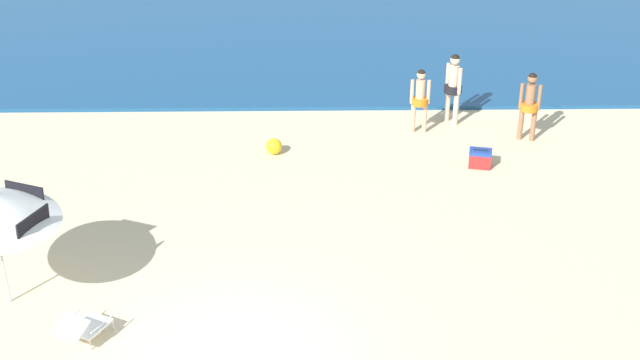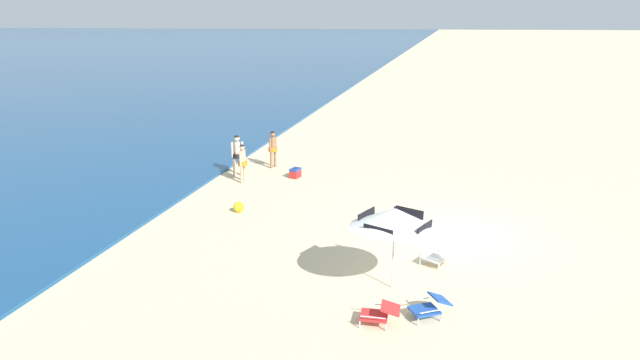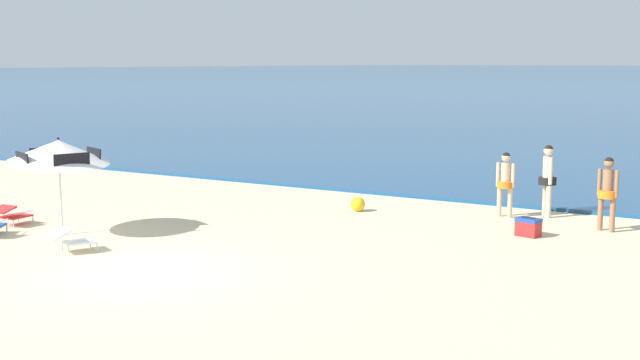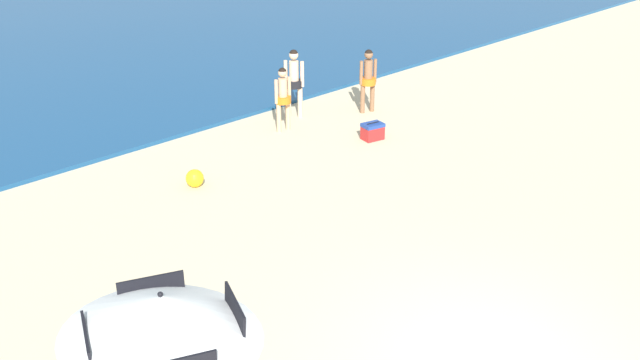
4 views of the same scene
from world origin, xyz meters
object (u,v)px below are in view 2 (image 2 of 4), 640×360
beach_ball (239,207)px  person_standing_beside (273,147)px  beach_umbrella_striped_main (395,218)px  person_wading_in (237,152)px  cooler_box (295,173)px  person_standing_near_shore (243,160)px  lounge_chair_facing_sea (380,313)px  lounge_chair_beside_umbrella (430,306)px  lounge_chair_under_umbrella (438,257)px

beach_ball → person_standing_beside: bearing=6.6°
beach_umbrella_striped_main → person_wading_in: bearing=41.0°
cooler_box → beach_ball: 4.66m
person_standing_beside → cooler_box: (-1.35, -1.42, -0.77)m
person_standing_near_shore → person_standing_beside: bearing=-11.0°
lounge_chair_facing_sea → lounge_chair_beside_umbrella: bearing=-62.2°
lounge_chair_facing_sea → beach_ball: (6.10, 5.70, -0.09)m
beach_ball → lounge_chair_facing_sea: bearing=-136.9°
person_standing_near_shore → cooler_box: (1.15, -1.91, -0.72)m
lounge_chair_facing_sea → person_wading_in: 12.83m
person_standing_near_shore → cooler_box: 2.34m
beach_umbrella_striped_main → person_standing_near_shore: bearing=41.8°
person_standing_beside → beach_ball: (-5.96, -0.68, -0.78)m
beach_umbrella_striped_main → beach_ball: 7.41m
lounge_chair_under_umbrella → lounge_chair_facing_sea: lounge_chair_under_umbrella is taller
lounge_chair_beside_umbrella → beach_ball: size_ratio=2.73×
lounge_chair_under_umbrella → person_standing_beside: 11.60m
person_standing_near_shore → person_wading_in: bearing=33.0°
lounge_chair_beside_umbrella → cooler_box: (10.15, 6.02, -0.07)m
beach_ball → person_standing_near_shore: bearing=18.7°
lounge_chair_under_umbrella → lounge_chair_facing_sea: size_ratio=1.16×
person_standing_near_shore → cooler_box: person_standing_near_shore is taller
lounge_chair_under_umbrella → lounge_chair_facing_sea: 3.49m
lounge_chair_under_umbrella → person_standing_beside: bearing=40.8°
person_standing_beside → lounge_chair_under_umbrella: bearing=-139.2°
beach_umbrella_striped_main → lounge_chair_under_umbrella: (1.51, -1.09, -1.57)m
person_standing_near_shore → person_wading_in: person_wading_in is taller
lounge_chair_facing_sea → person_standing_near_shore: 11.79m
person_standing_near_shore → beach_ball: 3.72m
lounge_chair_beside_umbrella → beach_ball: (5.54, 6.76, -0.09)m
person_wading_in → lounge_chair_facing_sea: bearing=-144.5°
person_standing_near_shore → person_wading_in: size_ratio=0.90×
lounge_chair_beside_umbrella → person_standing_beside: bearing=32.9°
cooler_box → beach_ball: size_ratio=1.50×
person_standing_near_shore → person_standing_beside: (2.50, -0.49, 0.05)m
lounge_chair_under_umbrella → person_standing_near_shore: bearing=52.1°
beach_umbrella_striped_main → person_standing_near_shore: size_ratio=1.68×
person_standing_beside → beach_ball: person_standing_beside is taller
lounge_chair_facing_sea → person_standing_near_shore: (9.55, 6.87, 0.65)m
lounge_chair_beside_umbrella → lounge_chair_facing_sea: (-0.56, 1.06, 0.00)m
beach_umbrella_striped_main → person_wading_in: 11.49m
lounge_chair_beside_umbrella → beach_ball: lounge_chair_beside_umbrella is taller
person_wading_in → cooler_box: bearing=-83.6°
lounge_chair_under_umbrella → lounge_chair_beside_umbrella: (-2.73, 0.12, 0.00)m
lounge_chair_facing_sea → beach_umbrella_striped_main: bearing=-2.7°
cooler_box → beach_ball: bearing=170.9°
beach_umbrella_striped_main → beach_ball: size_ratio=7.20×
lounge_chair_under_umbrella → beach_umbrella_striped_main: bearing=144.0°
lounge_chair_facing_sea → beach_ball: 8.35m
beach_umbrella_striped_main → cooler_box: 10.39m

